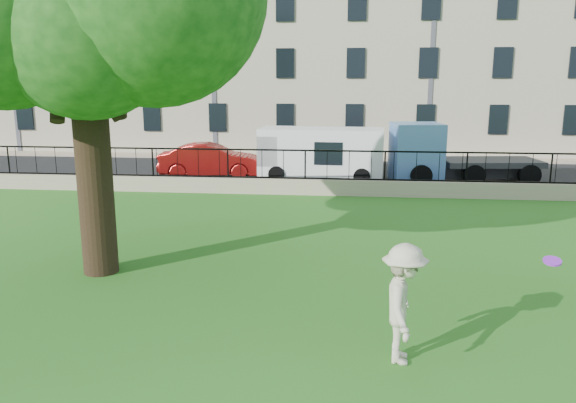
# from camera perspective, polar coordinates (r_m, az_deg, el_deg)

# --- Properties ---
(ground) EXTENTS (120.00, 120.00, 0.00)m
(ground) POSITION_cam_1_polar(r_m,az_deg,el_deg) (10.22, -3.51, -12.84)
(ground) COLOR #256016
(ground) RESTS_ON ground
(retaining_wall) EXTENTS (50.00, 0.40, 0.60)m
(retaining_wall) POSITION_cam_1_polar(r_m,az_deg,el_deg) (21.56, 1.74, 1.52)
(retaining_wall) COLOR tan
(retaining_wall) RESTS_ON ground
(iron_railing) EXTENTS (50.00, 0.05, 1.13)m
(iron_railing) POSITION_cam_1_polar(r_m,az_deg,el_deg) (21.41, 1.76, 3.76)
(iron_railing) COLOR black
(iron_railing) RESTS_ON retaining_wall
(street) EXTENTS (60.00, 9.00, 0.01)m
(street) POSITION_cam_1_polar(r_m,az_deg,el_deg) (26.23, 2.52, 2.80)
(street) COLOR black
(street) RESTS_ON ground
(sidewalk) EXTENTS (60.00, 1.40, 0.12)m
(sidewalk) POSITION_cam_1_polar(r_m,az_deg,el_deg) (31.35, 3.12, 4.46)
(sidewalk) COLOR tan
(sidewalk) RESTS_ON ground
(building_row) EXTENTS (56.40, 10.40, 13.80)m
(building_row) POSITION_cam_1_polar(r_m,az_deg,el_deg) (36.81, 3.73, 16.32)
(building_row) COLOR #BBAE94
(building_row) RESTS_ON ground
(man) EXTENTS (0.81, 1.29, 1.90)m
(man) POSITION_cam_1_polar(r_m,az_deg,el_deg) (8.98, 11.66, -10.13)
(man) COLOR beige
(man) RESTS_ON ground
(frisbee) EXTENTS (0.36, 0.35, 0.12)m
(frisbee) POSITION_cam_1_polar(r_m,az_deg,el_deg) (9.40, 25.27, -5.49)
(frisbee) COLOR purple
(red_sedan) EXTENTS (4.76, 2.13, 1.52)m
(red_sedan) POSITION_cam_1_polar(r_m,az_deg,el_deg) (25.49, -7.83, 4.13)
(red_sedan) COLOR #9F1513
(red_sedan) RESTS_ON street
(white_van) EXTENTS (5.48, 2.43, 2.25)m
(white_van) POSITION_cam_1_polar(r_m,az_deg,el_deg) (24.75, 3.42, 4.84)
(white_van) COLOR white
(white_van) RESTS_ON street
(blue_truck) EXTENTS (6.22, 2.85, 2.52)m
(blue_truck) POSITION_cam_1_polar(r_m,az_deg,el_deg) (25.20, 17.33, 4.74)
(blue_truck) COLOR #5585C8
(blue_truck) RESTS_ON street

